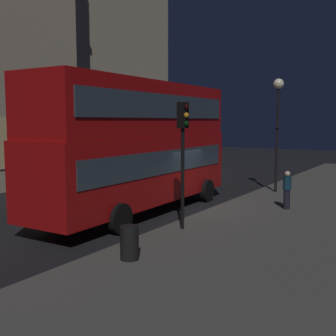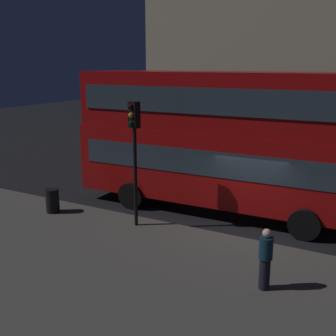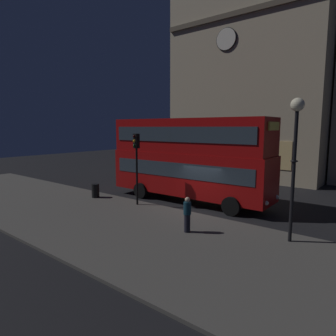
% 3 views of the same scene
% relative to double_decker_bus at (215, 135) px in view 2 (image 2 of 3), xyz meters
% --- Properties ---
extents(ground_plane, '(80.00, 80.00, 0.00)m').
position_rel_double_decker_bus_xyz_m(ground_plane, '(1.79, -1.27, -2.94)').
color(ground_plane, black).
extents(sidewalk_slab, '(44.00, 7.77, 0.12)m').
position_rel_double_decker_bus_xyz_m(sidewalk_slab, '(1.79, -6.14, -2.88)').
color(sidewalk_slab, '#4C4944').
rests_on(sidewalk_slab, ground).
extents(building_with_clock, '(14.14, 9.95, 17.21)m').
position_rel_double_decker_bus_xyz_m(building_with_clock, '(-1.39, 13.70, 5.67)').
color(building_with_clock, tan).
rests_on(building_with_clock, ground).
extents(double_decker_bus, '(10.84, 3.08, 5.24)m').
position_rel_double_decker_bus_xyz_m(double_decker_bus, '(0.00, 0.00, 0.00)').
color(double_decker_bus, '#9E0C0C').
rests_on(double_decker_bus, ground).
extents(traffic_light_near_kerb, '(0.36, 0.39, 4.22)m').
position_rel_double_decker_bus_xyz_m(traffic_light_near_kerb, '(-1.61, -3.03, 0.21)').
color(traffic_light_near_kerb, black).
rests_on(traffic_light_near_kerb, sidewalk_slab).
extents(pedestrian, '(0.34, 0.34, 1.58)m').
position_rel_double_decker_bus_xyz_m(pedestrian, '(3.44, -5.02, -2.01)').
color(pedestrian, black).
rests_on(pedestrian, sidewalk_slab).
extents(litter_bin, '(0.49, 0.49, 0.90)m').
position_rel_double_decker_bus_xyz_m(litter_bin, '(-5.05, -3.42, -2.37)').
color(litter_bin, black).
rests_on(litter_bin, sidewalk_slab).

